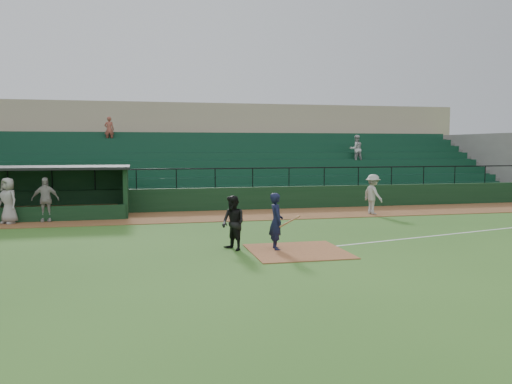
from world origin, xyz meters
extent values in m
plane|color=#2F5B1D|center=(0.00, 0.00, 0.00)|extent=(90.00, 90.00, 0.00)
cube|color=brown|center=(0.00, 8.00, 0.01)|extent=(40.00, 4.00, 0.03)
cube|color=brown|center=(0.00, -1.00, 0.01)|extent=(3.00, 3.00, 0.03)
cube|color=white|center=(8.00, 1.20, 0.01)|extent=(17.49, 4.44, 0.01)
cube|color=black|center=(0.00, 10.20, 0.60)|extent=(36.00, 0.35, 1.20)
cylinder|color=black|center=(0.00, 10.20, 2.20)|extent=(36.00, 0.06, 0.06)
cube|color=slate|center=(0.00, 15.10, 1.80)|extent=(36.00, 9.00, 3.60)
cube|color=#103C27|center=(0.00, 14.60, 2.25)|extent=(34.56, 8.00, 4.05)
cube|color=slate|center=(18.00, 15.15, 2.10)|extent=(0.35, 9.50, 4.20)
cube|color=tan|center=(0.00, 21.60, 3.20)|extent=(38.00, 3.00, 6.40)
cube|color=slate|center=(0.00, 19.60, 3.70)|extent=(36.00, 2.00, 0.20)
imported|color=#BABABA|center=(8.90, 14.90, 3.16)|extent=(0.89, 0.69, 1.82)
imported|color=#9D4A39|center=(-6.64, 17.90, 4.42)|extent=(0.60, 0.39, 1.63)
cube|color=black|center=(-9.75, 10.40, 1.15)|extent=(8.50, 0.20, 2.30)
cube|color=black|center=(-5.50, 9.10, 1.15)|extent=(0.20, 2.60, 2.30)
cube|color=black|center=(-9.75, 9.10, 2.36)|extent=(8.90, 3.20, 0.12)
cube|color=olive|center=(-9.75, 10.00, 0.25)|extent=(7.65, 0.40, 0.50)
cube|color=black|center=(-9.75, 7.75, 0.35)|extent=(8.50, 0.12, 0.70)
imported|color=black|center=(-0.60, -0.57, 0.93)|extent=(0.46, 0.69, 1.86)
cylinder|color=olive|center=(-0.20, -0.77, 0.95)|extent=(0.79, 0.34, 0.35)
imported|color=black|center=(-1.96, -0.31, 0.89)|extent=(1.00, 1.08, 1.77)
imported|color=#A6A19B|center=(6.31, 6.88, 1.01)|extent=(0.98, 1.39, 1.96)
imported|color=#A8A29D|center=(-8.93, 7.69, 1.01)|extent=(1.16, 0.49, 1.97)
imported|color=gray|center=(-10.39, 7.43, 1.02)|extent=(1.15, 1.10, 1.98)
camera|label=1|loc=(-4.93, -16.73, 3.35)|focal=36.70mm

